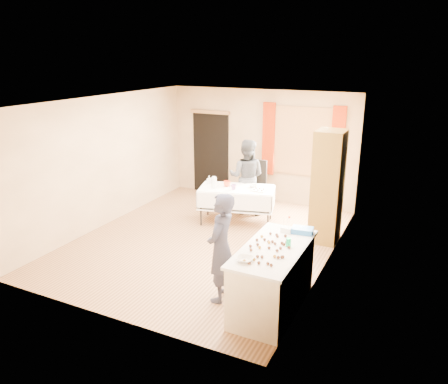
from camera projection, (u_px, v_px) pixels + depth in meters
The scene contains 29 objects.
floor at pixel (206, 241), 8.22m from camera, with size 4.50×5.50×0.02m, color #9E7047.
ceiling at pixel (204, 100), 7.42m from camera, with size 4.50×5.50×0.02m, color white.
wall_back at pixel (261, 146), 10.18m from camera, with size 4.50×0.02×2.60m, color tan.
wall_front at pixel (100, 227), 5.45m from camera, with size 4.50×0.02×2.60m, color tan.
wall_left at pixel (106, 161), 8.76m from camera, with size 0.02×5.50×2.60m, color tan.
wall_right at pixel (331, 191), 6.88m from camera, with size 0.02×5.50×2.60m, color tan.
window_frame at pixel (302, 141), 9.67m from camera, with size 1.32×0.06×1.52m, color olive.
window_pane at pixel (302, 142), 9.66m from camera, with size 1.20×0.02×1.40m, color white.
curtain_left at pixel (268, 139), 9.95m from camera, with size 0.28×0.06×1.65m, color #972304.
curtain_right at pixel (337, 145), 9.30m from camera, with size 0.28×0.06×1.65m, color #972304.
doorway at pixel (211, 153), 10.79m from camera, with size 0.95×0.04×2.00m, color black.
door_lintel at pixel (210, 112), 10.45m from camera, with size 1.05×0.06×0.08m, color olive.
cabinet at pixel (328, 187), 7.95m from camera, with size 0.50×0.60×2.09m, color brown.
counter at pixel (273, 278), 5.94m from camera, with size 0.78×1.63×0.91m.
party_table at pixel (237, 202), 8.99m from camera, with size 1.68×1.16×0.75m.
chair at pixel (253, 195), 9.76m from camera, with size 0.49×0.49×1.12m.
girl at pixel (221, 248), 6.06m from camera, with size 0.42×0.60×1.59m, color #25263E.
woman at pixel (246, 177), 9.45m from camera, with size 0.90×0.76×1.63m, color black.
soda_can at pixel (289, 242), 5.80m from camera, with size 0.07×0.07×0.12m, color #0E9C56.
mixing_bowl at pixel (245, 259), 5.41m from camera, with size 0.22×0.22×0.05m, color white.
foam_block at pixel (286, 230), 6.27m from camera, with size 0.15×0.10×0.08m, color white.
blue_basket at pixel (302, 230), 6.25m from camera, with size 0.30×0.20×0.08m, color blue.
pitcher at pixel (214, 183), 8.84m from camera, with size 0.11×0.11×0.22m, color silver.
cup_red at pixel (227, 184), 8.96m from camera, with size 0.20×0.20×0.12m, color #D5421C.
cup_rainbow at pixel (234, 187), 8.76m from camera, with size 0.13×0.13×0.10m, color red.
small_bowl at pixel (253, 186), 8.93m from camera, with size 0.20×0.20×0.05m, color white.
pastry_tray at pixel (259, 190), 8.69m from camera, with size 0.28×0.20×0.02m, color white.
bottle at pixel (209, 180), 9.13m from camera, with size 0.08×0.08×0.18m, color white.
cake_balls at pixel (269, 248), 5.73m from camera, with size 0.53×1.02×0.04m.
Camera 1 is at (3.61, -6.63, 3.38)m, focal length 35.00 mm.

